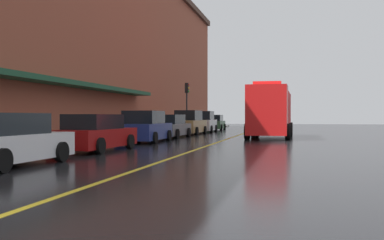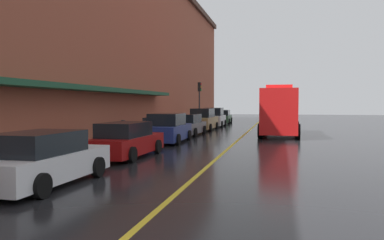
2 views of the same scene
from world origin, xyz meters
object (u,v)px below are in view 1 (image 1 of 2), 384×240
parked_car_3 (145,128)px  parking_meter_0 (95,124)px  fire_truck (271,112)px  parked_car_2 (96,134)px  parking_meter_4 (140,122)px  traffic_light_near (187,97)px  parked_car_6 (204,122)px  parked_car_7 (214,123)px  parking_meter_3 (119,123)px  parked_car_1 (5,141)px  parked_car_4 (170,127)px  parking_meter_1 (120,123)px  parked_car_5 (189,123)px

parked_car_3 → parking_meter_0: 3.81m
parked_car_3 → fire_truck: size_ratio=0.57×
parked_car_2 → fire_truck: size_ratio=0.58×
parking_meter_0 → parking_meter_4: 6.72m
parked_car_2 → traffic_light_near: size_ratio=1.14×
parked_car_6 → parked_car_7: size_ratio=0.86×
fire_truck → parking_meter_3: 10.84m
parked_car_1 → parked_car_2: 5.98m
parked_car_3 → traffic_light_near: (-1.32, 15.71, 2.34)m
parked_car_1 → parked_car_3: parked_car_3 is taller
parking_meter_4 → parked_car_4: bearing=58.5°
parking_meter_1 → parking_meter_3: same height
parked_car_3 → traffic_light_near: size_ratio=1.12×
parked_car_4 → fire_truck: size_ratio=0.53×
traffic_light_near → parked_car_5: bearing=-74.5°
parked_car_7 → parking_meter_1: (-1.38, -22.67, 0.31)m
parked_car_4 → fire_truck: (6.60, 1.62, 0.97)m
parked_car_7 → parked_car_2: bearing=177.9°
parked_car_5 → parked_car_7: size_ratio=0.95×
parking_meter_0 → parking_meter_3: 3.18m
parked_car_6 → parked_car_5: bearing=177.7°
parked_car_1 → parked_car_4: size_ratio=1.06×
parked_car_5 → parked_car_7: (0.04, 11.37, -0.13)m
parked_car_7 → parking_meter_4: parked_car_7 is taller
fire_truck → parking_meter_1: bearing=-46.8°
parking_meter_4 → parked_car_3: bearing=-66.5°
parked_car_7 → traffic_light_near: size_ratio=1.15×
parked_car_4 → parking_meter_1: 5.73m
parked_car_3 → parking_meter_4: bearing=22.4°
parked_car_2 → parking_meter_3: 6.36m
parked_car_5 → traffic_light_near: traffic_light_near is taller
parked_car_1 → parked_car_6: bearing=0.6°
parking_meter_1 → traffic_light_near: traffic_light_near is taller
parking_meter_3 → parking_meter_1: bearing=90.0°
parked_car_1 → parking_meter_0: parked_car_1 is taller
parked_car_1 → parking_meter_1: 12.41m
parked_car_5 → parked_car_1: bearing=-178.5°
parked_car_4 → parking_meter_0: parked_car_4 is taller
parking_meter_3 → fire_truck: bearing=42.8°
parked_car_1 → parking_meter_4: 15.76m
parking_meter_0 → parking_meter_1: bearing=90.0°
fire_truck → parked_car_5: bearing=-120.8°
parked_car_6 → parking_meter_3: size_ratio=3.18×
parking_meter_1 → parked_car_5: bearing=83.2°
parked_car_7 → parking_meter_4: size_ratio=3.71×
parked_car_6 → traffic_light_near: size_ratio=0.98×
parked_car_7 → parking_meter_4: 19.36m
parking_meter_0 → parking_meter_1: (0.00, 3.35, 0.00)m
parked_car_5 → parked_car_6: (0.15, 5.18, -0.00)m
traffic_light_near → parking_meter_4: bearing=-90.3°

